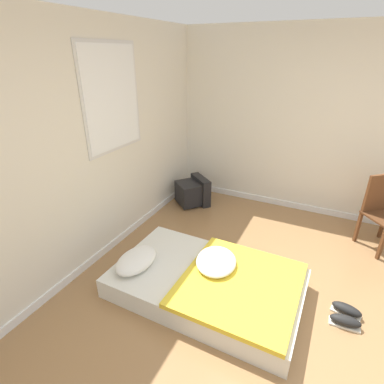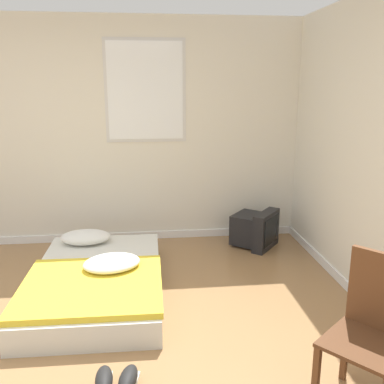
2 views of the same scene
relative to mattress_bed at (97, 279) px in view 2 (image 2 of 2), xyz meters
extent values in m
plane|color=#997047|center=(-0.24, -1.08, -0.14)|extent=(20.00, 20.00, 0.00)
cube|color=silver|center=(-0.24, 1.41, 1.16)|extent=(7.47, 0.06, 2.60)
cube|color=white|center=(-0.24, 1.37, -0.09)|extent=(7.47, 0.02, 0.09)
cube|color=silver|center=(0.49, 1.38, 1.64)|extent=(0.92, 0.01, 1.16)
cube|color=white|center=(0.49, 1.37, 1.64)|extent=(0.85, 0.01, 1.09)
cube|color=silver|center=(0.00, 0.01, -0.03)|extent=(1.15, 1.87, 0.22)
ellipsoid|color=white|center=(-0.18, 0.72, 0.15)|extent=(0.53, 0.35, 0.14)
cube|color=yellow|center=(0.00, -0.34, 0.10)|extent=(1.16, 1.09, 0.05)
ellipsoid|color=silver|center=(0.14, -0.04, 0.17)|extent=(0.60, 0.53, 0.11)
cube|color=black|center=(1.65, 1.04, 0.06)|extent=(0.49, 0.50, 0.35)
cube|color=black|center=(1.82, 0.91, 0.08)|extent=(0.40, 0.46, 0.43)
cube|color=black|center=(1.88, 0.86, 0.09)|extent=(0.25, 0.31, 0.31)
cube|color=brown|center=(1.40, -1.61, 0.07)|extent=(0.05, 0.05, 0.42)
cube|color=brown|center=(1.69, -1.37, 0.07)|extent=(0.05, 0.05, 0.42)
cube|color=#55311A|center=(1.67, -1.63, 0.29)|extent=(0.60, 0.60, 0.02)
cube|color=brown|center=(1.81, -1.51, 0.54)|extent=(0.29, 0.34, 0.47)
ellipsoid|color=black|center=(0.17, -1.28, -0.08)|extent=(0.12, 0.27, 0.09)
ellipsoid|color=black|center=(0.32, -1.29, -0.08)|extent=(0.16, 0.28, 0.09)
camera|label=1|loc=(-2.17, -0.90, 2.10)|focal=28.00mm
camera|label=2|loc=(0.46, -3.63, 1.71)|focal=40.00mm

